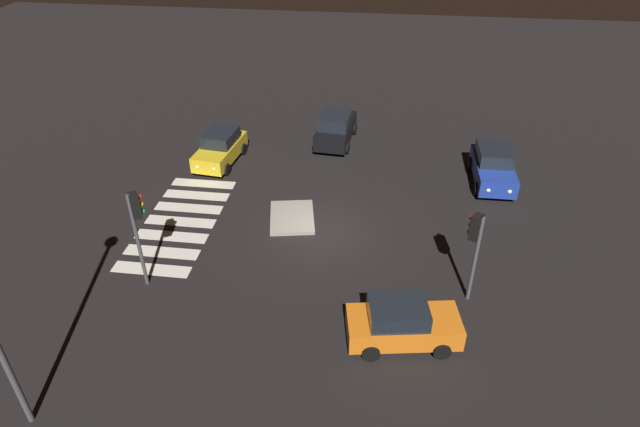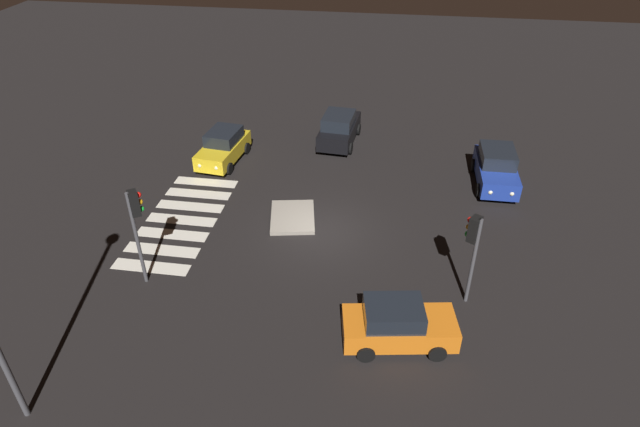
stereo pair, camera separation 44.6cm
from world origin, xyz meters
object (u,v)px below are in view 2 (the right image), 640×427
object	(u,v)px
car_blue	(496,168)
traffic_light_north	(473,239)
car_black	(339,128)
car_orange	(398,325)
traffic_island	(293,217)
car_yellow	(223,147)
traffic_light_east	(136,215)

from	to	relation	value
car_blue	traffic_light_north	distance (m)	9.43
car_black	car_orange	size ratio (longest dim) A/B	1.07
traffic_light_north	traffic_island	bearing A→B (deg)	-0.37
car_black	car_yellow	world-z (taller)	car_black
car_orange	traffic_light_east	distance (m)	10.12
traffic_island	car_black	world-z (taller)	car_black
car_blue	traffic_light_north	size ratio (longest dim) A/B	1.16
car_black	car_yellow	xyz separation A→B (m)	(3.17, -5.89, -0.05)
car_blue	traffic_light_north	bearing A→B (deg)	-13.89
car_blue	traffic_light_north	xyz separation A→B (m)	(8.99, -2.12, 1.89)
car_black	traffic_light_east	size ratio (longest dim) A/B	1.07
car_yellow	traffic_light_east	distance (m)	10.29
traffic_light_east	traffic_light_north	bearing A→B (deg)	-30.85
car_blue	traffic_light_east	bearing A→B (deg)	-56.17
car_blue	car_orange	world-z (taller)	car_blue
traffic_island	car_yellow	bearing A→B (deg)	-136.27
car_black	traffic_light_east	world-z (taller)	traffic_light_east
traffic_light_north	car_yellow	bearing A→B (deg)	-7.42
car_orange	traffic_light_north	bearing A→B (deg)	37.61
car_yellow	car_orange	distance (m)	15.35
traffic_island	car_blue	xyz separation A→B (m)	(-4.67, 9.48, 0.81)
traffic_light_east	car_black	bearing A→B (deg)	31.72
car_black	traffic_light_north	bearing A→B (deg)	-148.82
car_blue	car_black	distance (m)	9.04
car_black	traffic_light_north	xyz separation A→B (m)	(12.47, 6.22, 1.89)
car_black	car_orange	bearing A→B (deg)	-161.00
traffic_island	car_yellow	distance (m)	6.92
car_blue	car_black	bearing A→B (deg)	-113.26
traffic_light_east	car_orange	bearing A→B (deg)	-45.01
car_blue	traffic_light_north	world-z (taller)	traffic_light_north
car_orange	traffic_light_north	size ratio (longest dim) A/B	1.09
car_blue	traffic_light_east	xyz separation A→B (m)	(9.74, -14.20, 2.17)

